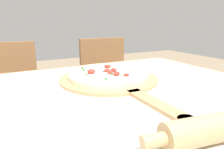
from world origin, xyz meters
The scene contains 6 objects.
dining_table centered at (0.00, 0.00, 0.66)m, with size 1.23×0.96×0.77m.
towel_cloth centered at (0.00, 0.00, 0.78)m, with size 1.15×0.88×0.00m.
pizza_peel centered at (0.04, 0.11, 0.78)m, with size 0.40×0.63×0.01m.
pizza centered at (0.04, 0.13, 0.80)m, with size 0.33×0.33×0.04m.
chair_left centered at (-0.34, 0.81, 0.51)m, with size 0.43×0.43×0.88m.
chair_right centered at (0.37, 0.81, 0.51)m, with size 0.41×0.41×0.88m.
Camera 1 is at (-0.31, -0.57, 1.01)m, focal length 32.00 mm.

